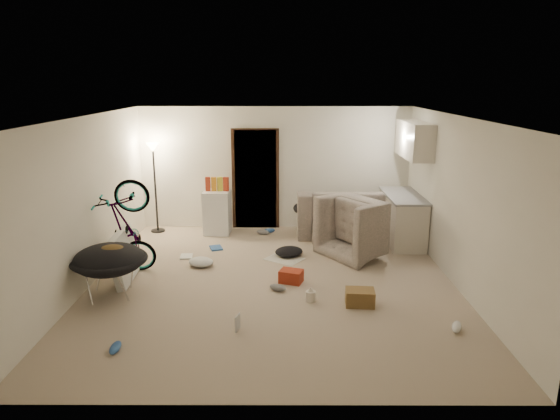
{
  "coord_description": "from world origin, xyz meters",
  "views": [
    {
      "loc": [
        0.13,
        -7.13,
        3.0
      ],
      "look_at": [
        0.11,
        0.6,
        0.99
      ],
      "focal_mm": 32.0,
      "sensor_mm": 36.0,
      "label": 1
    }
  ],
  "objects_px": {
    "kitchen_counter": "(402,219)",
    "mini_fridge": "(217,212)",
    "bicycle": "(128,248)",
    "drink_case_b": "(291,276)",
    "juicer": "(311,295)",
    "drink_case_a": "(360,297)",
    "floor_lamp": "(154,168)",
    "tv_box": "(124,256)",
    "saucer_chair": "(110,266)",
    "sofa": "(355,218)",
    "armchair": "(367,232)"
  },
  "relations": [
    {
      "from": "saucer_chair",
      "to": "drink_case_a",
      "type": "distance_m",
      "value": 3.54
    },
    {
      "from": "tv_box",
      "to": "juicer",
      "type": "relative_size",
      "value": 5.36
    },
    {
      "from": "sofa",
      "to": "mini_fridge",
      "type": "distance_m",
      "value": 2.76
    },
    {
      "from": "sofa",
      "to": "armchair",
      "type": "height_order",
      "value": "armchair"
    },
    {
      "from": "kitchen_counter",
      "to": "drink_case_a",
      "type": "relative_size",
      "value": 3.83
    },
    {
      "from": "armchair",
      "to": "drink_case_a",
      "type": "bearing_deg",
      "value": 133.46
    },
    {
      "from": "sofa",
      "to": "drink_case_a",
      "type": "distance_m",
      "value": 3.29
    },
    {
      "from": "floor_lamp",
      "to": "saucer_chair",
      "type": "xyz_separation_m",
      "value": [
        0.1,
        -3.16,
        -0.86
      ]
    },
    {
      "from": "kitchen_counter",
      "to": "armchair",
      "type": "height_order",
      "value": "kitchen_counter"
    },
    {
      "from": "bicycle",
      "to": "drink_case_b",
      "type": "distance_m",
      "value": 2.63
    },
    {
      "from": "drink_case_a",
      "to": "juicer",
      "type": "height_order",
      "value": "drink_case_a"
    },
    {
      "from": "sofa",
      "to": "drink_case_a",
      "type": "xyz_separation_m",
      "value": [
        -0.38,
        -3.26,
        -0.23
      ]
    },
    {
      "from": "floor_lamp",
      "to": "bicycle",
      "type": "distance_m",
      "value": 2.46
    },
    {
      "from": "armchair",
      "to": "juicer",
      "type": "distance_m",
      "value": 2.34
    },
    {
      "from": "mini_fridge",
      "to": "saucer_chair",
      "type": "relative_size",
      "value": 0.81
    },
    {
      "from": "mini_fridge",
      "to": "drink_case_b",
      "type": "bearing_deg",
      "value": -58.06
    },
    {
      "from": "drink_case_a",
      "to": "juicer",
      "type": "relative_size",
      "value": 1.9
    },
    {
      "from": "kitchen_counter",
      "to": "bicycle",
      "type": "height_order",
      "value": "kitchen_counter"
    },
    {
      "from": "floor_lamp",
      "to": "kitchen_counter",
      "type": "bearing_deg",
      "value": -7.66
    },
    {
      "from": "sofa",
      "to": "drink_case_b",
      "type": "distance_m",
      "value": 2.8
    },
    {
      "from": "kitchen_counter",
      "to": "drink_case_a",
      "type": "xyz_separation_m",
      "value": [
        -1.22,
        -2.81,
        -0.33
      ]
    },
    {
      "from": "sofa",
      "to": "drink_case_b",
      "type": "relative_size",
      "value": 6.87
    },
    {
      "from": "drink_case_b",
      "to": "juicer",
      "type": "relative_size",
      "value": 1.62
    },
    {
      "from": "tv_box",
      "to": "drink_case_b",
      "type": "xyz_separation_m",
      "value": [
        2.58,
        -0.15,
        -0.27
      ]
    },
    {
      "from": "mini_fridge",
      "to": "saucer_chair",
      "type": "distance_m",
      "value": 3.27
    },
    {
      "from": "saucer_chair",
      "to": "drink_case_b",
      "type": "xyz_separation_m",
      "value": [
        2.58,
        0.5,
        -0.35
      ]
    },
    {
      "from": "kitchen_counter",
      "to": "juicer",
      "type": "xyz_separation_m",
      "value": [
        -1.89,
        -2.68,
        -0.36
      ]
    },
    {
      "from": "sofa",
      "to": "bicycle",
      "type": "height_order",
      "value": "bicycle"
    },
    {
      "from": "tv_box",
      "to": "juicer",
      "type": "distance_m",
      "value": 2.97
    },
    {
      "from": "kitchen_counter",
      "to": "juicer",
      "type": "bearing_deg",
      "value": -125.17
    },
    {
      "from": "mini_fridge",
      "to": "drink_case_a",
      "type": "bearing_deg",
      "value": -52.21
    },
    {
      "from": "mini_fridge",
      "to": "juicer",
      "type": "distance_m",
      "value": 3.66
    },
    {
      "from": "floor_lamp",
      "to": "drink_case_a",
      "type": "xyz_separation_m",
      "value": [
        3.61,
        -3.46,
        -1.2
      ]
    },
    {
      "from": "kitchen_counter",
      "to": "juicer",
      "type": "distance_m",
      "value": 3.29
    },
    {
      "from": "kitchen_counter",
      "to": "mini_fridge",
      "type": "distance_m",
      "value": 3.63
    },
    {
      "from": "juicer",
      "to": "bicycle",
      "type": "bearing_deg",
      "value": 159.88
    },
    {
      "from": "floor_lamp",
      "to": "bicycle",
      "type": "xyz_separation_m",
      "value": [
        0.1,
        -2.29,
        -0.89
      ]
    },
    {
      "from": "armchair",
      "to": "drink_case_a",
      "type": "xyz_separation_m",
      "value": [
        -0.44,
        -2.17,
        -0.27
      ]
    },
    {
      "from": "sofa",
      "to": "drink_case_b",
      "type": "height_order",
      "value": "sofa"
    },
    {
      "from": "drink_case_a",
      "to": "juicer",
      "type": "bearing_deg",
      "value": 173.35
    },
    {
      "from": "kitchen_counter",
      "to": "saucer_chair",
      "type": "height_order",
      "value": "kitchen_counter"
    },
    {
      "from": "saucer_chair",
      "to": "juicer",
      "type": "bearing_deg",
      "value": -3.33
    },
    {
      "from": "kitchen_counter",
      "to": "mini_fridge",
      "type": "height_order",
      "value": "kitchen_counter"
    },
    {
      "from": "kitchen_counter",
      "to": "armchair",
      "type": "distance_m",
      "value": 1.01
    },
    {
      "from": "kitchen_counter",
      "to": "bicycle",
      "type": "relative_size",
      "value": 0.95
    },
    {
      "from": "sofa",
      "to": "armchair",
      "type": "relative_size",
      "value": 1.97
    },
    {
      "from": "bicycle",
      "to": "drink_case_b",
      "type": "xyz_separation_m",
      "value": [
        2.58,
        -0.37,
        -0.32
      ]
    },
    {
      "from": "kitchen_counter",
      "to": "bicycle",
      "type": "xyz_separation_m",
      "value": [
        -4.73,
        -1.64,
        -0.02
      ]
    },
    {
      "from": "mini_fridge",
      "to": "sofa",
      "type": "bearing_deg",
      "value": 0.48
    },
    {
      "from": "tv_box",
      "to": "drink_case_a",
      "type": "xyz_separation_m",
      "value": [
        3.51,
        -0.95,
        -0.25
      ]
    }
  ]
}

